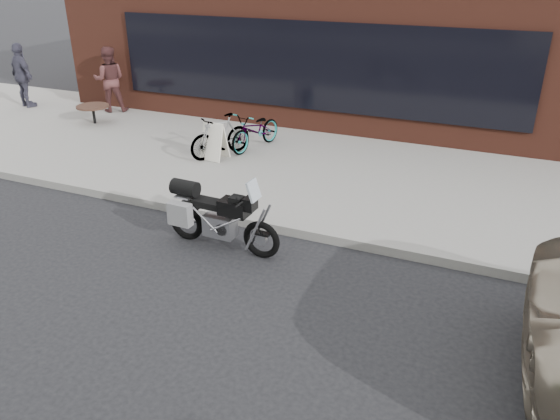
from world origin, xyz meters
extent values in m
cube|color=gray|center=(0.00, 7.00, 0.07)|extent=(44.00, 6.00, 0.15)
cube|color=#5F2C1E|center=(-2.00, 14.00, 2.25)|extent=(14.00, 10.00, 4.50)
cube|color=black|center=(-2.00, 8.97, 1.70)|extent=(10.00, 0.08, 2.00)
torus|color=black|center=(-1.82, 3.30, 0.29)|extent=(0.59, 0.12, 0.58)
torus|color=black|center=(-0.51, 3.25, 0.29)|extent=(0.59, 0.12, 0.58)
cube|color=#B7B7BC|center=(-1.21, 3.28, 0.37)|extent=(0.49, 0.28, 0.33)
cube|color=black|center=(-0.95, 3.27, 0.71)|extent=(0.45, 0.30, 0.23)
cube|color=black|center=(-1.38, 3.28, 0.70)|extent=(0.49, 0.26, 0.10)
cube|color=black|center=(-1.69, 3.29, 0.63)|extent=(0.27, 0.20, 0.12)
cube|color=black|center=(-0.69, 3.25, 0.83)|extent=(0.17, 0.22, 0.19)
cube|color=silver|center=(-0.63, 3.25, 1.05)|extent=(0.14, 0.27, 0.29)
cylinder|color=black|center=(-0.75, 3.26, 0.89)|extent=(0.05, 0.61, 0.03)
cube|color=#B7B7BC|center=(-1.79, 3.30, 0.75)|extent=(0.25, 0.27, 0.03)
cube|color=slate|center=(-1.77, 3.07, 0.54)|extent=(0.37, 0.17, 0.35)
cylinder|color=black|center=(-1.79, 3.30, 0.87)|extent=(0.43, 0.26, 0.24)
cylinder|color=#B7B7BC|center=(-1.55, 3.43, 0.31)|extent=(0.49, 0.09, 0.17)
imported|color=gray|center=(-2.53, 7.30, 0.56)|extent=(0.88, 1.66, 0.83)
imported|color=gray|center=(-3.00, 6.54, 0.59)|extent=(1.04, 1.51, 0.89)
cube|color=white|center=(-3.05, 6.26, 0.54)|extent=(0.50, 0.28, 0.77)
cube|color=white|center=(-3.03, 6.46, 0.54)|extent=(0.50, 0.28, 0.77)
cylinder|color=black|center=(-7.15, 7.45, 0.36)|extent=(0.07, 0.07, 0.41)
cylinder|color=#42291E|center=(-7.15, 7.45, 0.59)|extent=(0.80, 0.80, 0.05)
imported|color=#572F2E|center=(-7.48, 8.60, 1.01)|extent=(1.05, 0.99, 1.71)
imported|color=#413F50|center=(-10.00, 8.04, 1.02)|extent=(1.10, 0.72, 1.74)
camera|label=1|loc=(2.49, -3.07, 4.06)|focal=35.00mm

